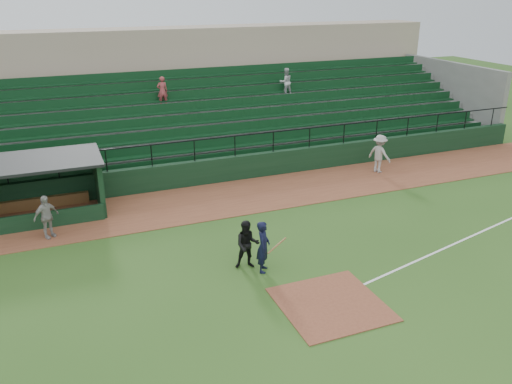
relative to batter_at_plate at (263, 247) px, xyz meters
name	(u,v)px	position (x,y,z in m)	size (l,w,h in m)	color
ground	(315,288)	(1.11, -1.59, -0.89)	(90.00, 90.00, 0.00)	#2D531B
warning_track	(231,198)	(1.11, 6.41, -0.88)	(40.00, 4.00, 0.03)	brown
home_plate_dirt	(331,304)	(1.11, -2.59, -0.88)	(3.00, 3.00, 0.03)	brown
foul_line	(484,231)	(9.11, -0.39, -0.89)	(18.00, 0.09, 0.01)	white
stadium_structure	(181,109)	(1.11, 14.86, 1.41)	(38.00, 13.08, 6.40)	black
batter_at_plate	(263,247)	(0.00, 0.00, 0.00)	(1.14, 0.78, 1.79)	black
umpire	(247,245)	(-0.41, 0.41, -0.05)	(0.82, 0.64, 1.69)	black
runner	(379,154)	(9.19, 6.89, 0.10)	(1.25, 0.72, 1.93)	#AAA39F
dugout_player_a	(46,217)	(-6.54, 5.23, -0.02)	(0.98, 0.41, 1.68)	#9F9994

